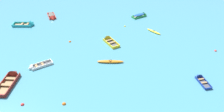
# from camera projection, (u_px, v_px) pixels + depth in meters

# --- Properties ---
(kayak_yellow_cluster_inner) EXTENTS (2.31, 2.37, 0.27)m
(kayak_yellow_cluster_inner) POSITION_uv_depth(u_px,v_px,m) (154.00, 32.00, 38.17)
(kayak_yellow_cluster_inner) COLOR yellow
(kayak_yellow_cluster_inner) RESTS_ON ground_plane
(rowboat_maroon_cluster_outer) EXTENTS (1.69, 4.65, 1.36)m
(rowboat_maroon_cluster_outer) POSITION_uv_depth(u_px,v_px,m) (12.00, 78.00, 27.70)
(rowboat_maroon_cluster_outer) COLOR #99754C
(rowboat_maroon_cluster_outer) RESTS_ON ground_plane
(rowboat_deep_blue_back_row_center) EXTENTS (1.50, 2.80, 0.84)m
(rowboat_deep_blue_back_row_center) POSITION_uv_depth(u_px,v_px,m) (200.00, 79.00, 27.66)
(rowboat_deep_blue_back_row_center) COLOR #4C4C51
(rowboat_deep_blue_back_row_center) RESTS_ON ground_plane
(rowboat_turquoise_near_left) EXTENTS (3.91, 1.53, 1.32)m
(rowboat_turquoise_near_left) POSITION_uv_depth(u_px,v_px,m) (29.00, 25.00, 40.26)
(rowboat_turquoise_near_left) COLOR #99754C
(rowboat_turquoise_near_left) RESTS_ON ground_plane
(kayak_orange_outer_left) EXTENTS (3.61, 0.64, 0.34)m
(kayak_orange_outer_left) POSITION_uv_depth(u_px,v_px,m) (110.00, 62.00, 30.70)
(kayak_orange_outer_left) COLOR orange
(kayak_orange_outer_left) RESTS_ON ground_plane
(rowboat_green_midfield_left) EXTENTS (3.24, 2.61, 1.01)m
(rowboat_green_midfield_left) POSITION_uv_depth(u_px,v_px,m) (141.00, 15.00, 43.66)
(rowboat_green_midfield_left) COLOR beige
(rowboat_green_midfield_left) RESTS_ON ground_plane
(rowboat_red_far_back) EXTENTS (2.44, 3.63, 1.11)m
(rowboat_red_far_back) POSITION_uv_depth(u_px,v_px,m) (52.00, 17.00, 43.03)
(rowboat_red_far_back) COLOR #4C4C51
(rowboat_red_far_back) RESTS_ON ground_plane
(rowboat_white_near_camera) EXTENTS (3.20, 2.61, 0.91)m
(rowboat_white_near_camera) POSITION_uv_depth(u_px,v_px,m) (35.00, 67.00, 29.71)
(rowboat_white_near_camera) COLOR #4C4C51
(rowboat_white_near_camera) RESTS_ON ground_plane
(rowboat_yellow_distant_center) EXTENTS (2.89, 3.62, 1.17)m
(rowboat_yellow_distant_center) POSITION_uv_depth(u_px,v_px,m) (108.00, 40.00, 35.63)
(rowboat_yellow_distant_center) COLOR #4C4C51
(rowboat_yellow_distant_center) RESTS_ON ground_plane
(mooring_buoy_midfield) EXTENTS (0.38, 0.38, 0.38)m
(mooring_buoy_midfield) POSITION_uv_depth(u_px,v_px,m) (70.00, 42.00, 35.50)
(mooring_buoy_midfield) COLOR orange
(mooring_buoy_midfield) RESTS_ON ground_plane
(mooring_buoy_far_field) EXTENTS (0.42, 0.42, 0.42)m
(mooring_buoy_far_field) POSITION_uv_depth(u_px,v_px,m) (64.00, 104.00, 24.30)
(mooring_buoy_far_field) COLOR orange
(mooring_buoy_far_field) RESTS_ON ground_plane
(mooring_buoy_near_foreground) EXTENTS (0.38, 0.38, 0.38)m
(mooring_buoy_near_foreground) POSITION_uv_depth(u_px,v_px,m) (23.00, 105.00, 24.22)
(mooring_buoy_near_foreground) COLOR red
(mooring_buoy_near_foreground) RESTS_ON ground_plane
(mooring_buoy_outer_edge) EXTENTS (0.35, 0.35, 0.35)m
(mooring_buoy_outer_edge) POSITION_uv_depth(u_px,v_px,m) (215.00, 51.00, 33.25)
(mooring_buoy_outer_edge) COLOR red
(mooring_buoy_outer_edge) RESTS_ON ground_plane
(mooring_buoy_trailing) EXTENTS (0.33, 0.33, 0.33)m
(mooring_buoy_trailing) POSITION_uv_depth(u_px,v_px,m) (125.00, 26.00, 40.09)
(mooring_buoy_trailing) COLOR yellow
(mooring_buoy_trailing) RESTS_ON ground_plane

